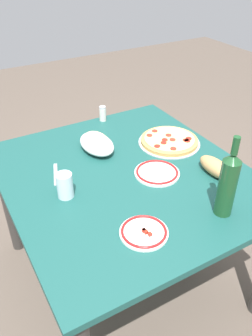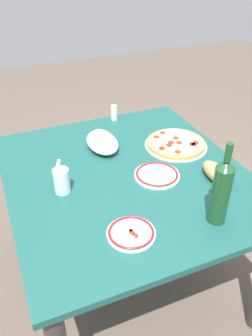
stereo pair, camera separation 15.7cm
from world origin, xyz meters
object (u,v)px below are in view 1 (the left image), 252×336
object	(u,v)px
side_plate_near	(157,172)
bread_loaf	(215,167)
spice_shaker	(103,114)
dining_table	(126,192)
side_plate_far	(144,232)
pepperoni_pizza	(169,141)
wine_bottle	(228,184)
water_glass	(65,185)
baked_pasta_dish	(97,143)

from	to	relation	value
side_plate_near	bread_loaf	size ratio (longest dim) A/B	1.09
side_plate_near	bread_loaf	bearing A→B (deg)	60.68
spice_shaker	side_plate_near	bearing A→B (deg)	-2.88
side_plate_near	dining_table	bearing A→B (deg)	-121.82
dining_table	spice_shaker	xyz separation A→B (m)	(-0.54, 0.15, 0.15)
dining_table	side_plate_far	distance (m)	0.41
dining_table	pepperoni_pizza	bearing A→B (deg)	110.81
wine_bottle	water_glass	bearing A→B (deg)	-128.84
pepperoni_pizza	water_glass	size ratio (longest dim) A/B	2.91
baked_pasta_dish	side_plate_near	world-z (taller)	baked_pasta_dish
wine_bottle	dining_table	bearing A→B (deg)	-154.70
baked_pasta_dish	wine_bottle	xyz separation A→B (m)	(0.67, 0.22, 0.10)
pepperoni_pizza	water_glass	distance (m)	0.65
water_glass	bread_loaf	world-z (taller)	water_glass
bread_loaf	spice_shaker	world-z (taller)	spice_shaker
wine_bottle	water_glass	xyz separation A→B (m)	(-0.40, -0.50, -0.09)
pepperoni_pizza	side_plate_far	bearing A→B (deg)	-43.43
water_glass	wine_bottle	bearing A→B (deg)	51.16
pepperoni_pizza	bread_loaf	bearing A→B (deg)	2.99
bread_loaf	water_glass	bearing A→B (deg)	-105.94
spice_shaker	side_plate_far	bearing A→B (deg)	-17.51
side_plate_near	bread_loaf	world-z (taller)	bread_loaf
dining_table	bread_loaf	size ratio (longest dim) A/B	6.12
baked_pasta_dish	spice_shaker	world-z (taller)	spice_shaker
side_plate_far	baked_pasta_dish	bearing A→B (deg)	169.98
dining_table	baked_pasta_dish	bearing A→B (deg)	-174.53
bread_loaf	dining_table	bearing A→B (deg)	-120.19
pepperoni_pizza	spice_shaker	world-z (taller)	spice_shaker
pepperoni_pizza	water_glass	xyz separation A→B (m)	(0.14, -0.63, 0.04)
dining_table	pepperoni_pizza	size ratio (longest dim) A/B	3.63
pepperoni_pizza	wine_bottle	size ratio (longest dim) A/B	0.95
side_plate_near	bread_loaf	xyz separation A→B (m)	(0.13, 0.23, 0.03)
pepperoni_pizza	side_plate_near	xyz separation A→B (m)	(0.20, -0.21, -0.01)
side_plate_near	pepperoni_pizza	bearing A→B (deg)	133.46
dining_table	wine_bottle	bearing A→B (deg)	25.30
pepperoni_pizza	side_plate_far	size ratio (longest dim) A/B	1.77
wine_bottle	water_glass	distance (m)	0.64
baked_pasta_dish	bread_loaf	bearing A→B (deg)	39.28
baked_pasta_dish	side_plate_near	xyz separation A→B (m)	(0.33, 0.14, -0.03)
baked_pasta_dish	side_plate_far	size ratio (longest dim) A/B	1.32
pepperoni_pizza	wine_bottle	xyz separation A→B (m)	(0.55, -0.13, 0.13)
wine_bottle	side_plate_far	xyz separation A→B (m)	(-0.05, -0.33, -0.13)
side_plate_far	pepperoni_pizza	bearing A→B (deg)	136.57
water_glass	spice_shaker	xyz separation A→B (m)	(-0.56, 0.45, -0.01)
baked_pasta_dish	side_plate_near	bearing A→B (deg)	23.76
pepperoni_pizza	bread_loaf	distance (m)	0.33
baked_pasta_dish	side_plate_far	xyz separation A→B (m)	(0.62, -0.11, -0.03)
baked_pasta_dish	bread_loaf	distance (m)	0.59
dining_table	wine_bottle	distance (m)	0.53
side_plate_near	bread_loaf	distance (m)	0.26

